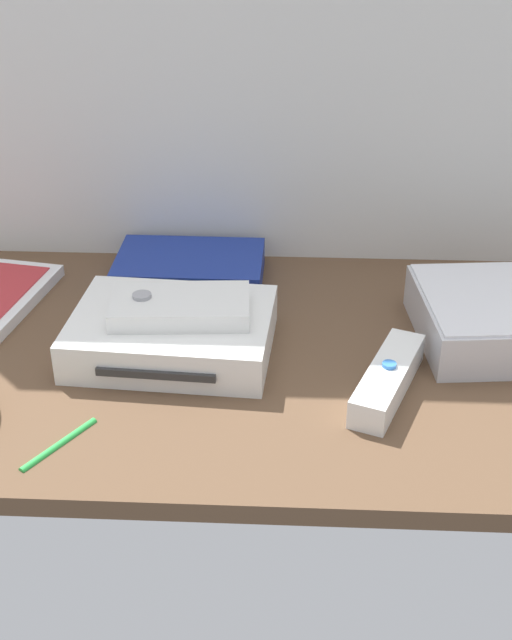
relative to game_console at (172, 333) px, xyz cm
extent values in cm
cube|color=brown|center=(8.95, -0.01, -3.20)|extent=(100.00, 48.00, 2.00)
cube|color=silver|center=(8.95, 24.59, 29.80)|extent=(110.00, 1.20, 64.00)
cube|color=white|center=(0.00, 0.03, 0.00)|extent=(22.03, 17.37, 4.40)
cube|color=#2D2D2D|center=(-0.55, -8.15, 0.00)|extent=(12.01, 1.40, 0.80)
cube|color=silver|center=(35.21, 4.23, 0.30)|extent=(18.55, 18.55, 5.00)
cube|color=silver|center=(35.21, 4.23, 2.95)|extent=(17.81, 17.81, 0.30)
cube|color=navy|center=(-0.06, 16.46, -0.50)|extent=(18.12, 12.18, 3.40)
cube|color=#19D833|center=(-0.12, 10.26, -0.50)|extent=(8.00, 0.48, 0.60)
cube|color=white|center=(22.36, -6.81, -0.70)|extent=(8.72, 15.10, 3.00)
cylinder|color=#387FDB|center=(22.36, -6.81, 1.00)|extent=(1.40, 1.40, 0.40)
cube|color=white|center=(1.03, -0.03, 3.20)|extent=(14.86, 8.86, 2.00)
cylinder|color=#99999E|center=(-2.96, -0.28, 4.40)|extent=(2.12, 2.12, 0.40)
cylinder|color=green|center=(-8.17, -16.80, -1.85)|extent=(5.40, 7.98, 0.70)
camera|label=1|loc=(12.61, -76.21, 45.47)|focal=46.97mm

